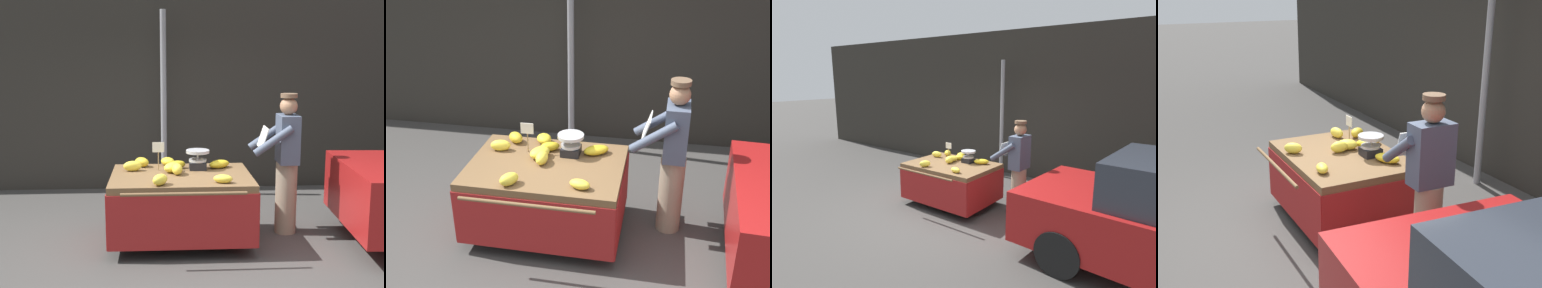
{
  "view_description": "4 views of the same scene",
  "coord_description": "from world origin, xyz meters",
  "views": [
    {
      "loc": [
        -0.32,
        -5.31,
        2.21
      ],
      "look_at": [
        0.04,
        0.52,
        1.17
      ],
      "focal_mm": 48.74,
      "sensor_mm": 36.0,
      "label": 1
    },
    {
      "loc": [
        1.06,
        -3.68,
        3.15
      ],
      "look_at": [
        0.22,
        0.64,
        1.01
      ],
      "focal_mm": 44.38,
      "sensor_mm": 36.0,
      "label": 2
    },
    {
      "loc": [
        3.76,
        -4.16,
        2.45
      ],
      "look_at": [
        0.15,
        0.58,
        1.21
      ],
      "focal_mm": 30.64,
      "sensor_mm": 36.0,
      "label": 3
    },
    {
      "loc": [
        4.61,
        -1.72,
        2.63
      ],
      "look_at": [
        0.13,
        0.51,
        0.99
      ],
      "focal_mm": 46.41,
      "sensor_mm": 36.0,
      "label": 4
    }
  ],
  "objects": [
    {
      "name": "banana_bunch_0",
      "position": [
        0.34,
        0.09,
        0.86
      ],
      "size": [
        0.23,
        0.16,
        0.09
      ],
      "primitive_type": "ellipsoid",
      "rotation": [
        0.0,
        0.0,
        1.34
      ],
      "color": "yellow",
      "rests_on": "banana_cart"
    },
    {
      "name": "ground_plane",
      "position": [
        0.0,
        0.0,
        0.0
      ],
      "size": [
        60.0,
        60.0,
        0.0
      ],
      "primitive_type": "plane",
      "color": "#423F3D"
    },
    {
      "name": "banana_bunch_8",
      "position": [
        -0.65,
        0.71,
        0.88
      ],
      "size": [
        0.23,
        0.15,
        0.12
      ],
      "primitive_type": "ellipsoid",
      "rotation": [
        0.0,
        0.0,
        1.75
      ],
      "color": "yellow",
      "rests_on": "banana_cart"
    },
    {
      "name": "banana_bunch_2",
      "position": [
        0.39,
        0.82,
        0.86
      ],
      "size": [
        0.32,
        0.28,
        0.1
      ],
      "primitive_type": "ellipsoid",
      "rotation": [
        0.0,
        0.0,
        2.12
      ],
      "color": "gold",
      "rests_on": "banana_cart"
    },
    {
      "name": "price_sign",
      "position": [
        -0.35,
        0.73,
        1.06
      ],
      "size": [
        0.14,
        0.01,
        0.34
      ],
      "color": "#997A51",
      "rests_on": "banana_cart"
    },
    {
      "name": "banana_bunch_5",
      "position": [
        -0.33,
        0.03,
        0.88
      ],
      "size": [
        0.22,
        0.23,
        0.12
      ],
      "primitive_type": "ellipsoid",
      "rotation": [
        0.0,
        0.0,
        2.5
      ],
      "color": "yellow",
      "rests_on": "banana_cart"
    },
    {
      "name": "street_pole",
      "position": [
        -0.27,
        2.65,
        1.41
      ],
      "size": [
        0.09,
        0.09,
        2.83
      ],
      "primitive_type": "cylinder",
      "color": "gray",
      "rests_on": "ground"
    },
    {
      "name": "banana_bunch_3",
      "position": [
        -0.24,
        0.99,
        0.87
      ],
      "size": [
        0.23,
        0.25,
        0.1
      ],
      "primitive_type": "ellipsoid",
      "rotation": [
        0.0,
        0.0,
        0.47
      ],
      "color": "yellow",
      "rests_on": "banana_cart"
    },
    {
      "name": "weighing_scale",
      "position": [
        0.12,
        0.76,
        0.93
      ],
      "size": [
        0.28,
        0.28,
        0.24
      ],
      "color": "black",
      "rests_on": "banana_cart"
    },
    {
      "name": "back_wall",
      "position": [
        0.0,
        3.12,
        1.77
      ],
      "size": [
        16.0,
        0.24,
        3.54
      ],
      "primitive_type": "cube",
      "color": "#2D2B26",
      "rests_on": "ground"
    },
    {
      "name": "banana_bunch_6",
      "position": [
        -0.19,
        0.63,
        0.87
      ],
      "size": [
        0.27,
        0.29,
        0.11
      ],
      "primitive_type": "ellipsoid",
      "rotation": [
        0.0,
        0.0,
        2.57
      ],
      "color": "yellow",
      "rests_on": "banana_cart"
    },
    {
      "name": "banana_bunch_1",
      "position": [
        -0.55,
        0.94,
        0.87
      ],
      "size": [
        0.24,
        0.24,
        0.12
      ],
      "primitive_type": "ellipsoid",
      "rotation": [
        0.0,
        0.0,
        0.73
      ],
      "color": "gold",
      "rests_on": "banana_cart"
    },
    {
      "name": "banana_bunch_7",
      "position": [
        -0.12,
        0.81,
        0.86
      ],
      "size": [
        0.24,
        0.18,
        0.1
      ],
      "primitive_type": "ellipsoid",
      "rotation": [
        0.0,
        0.0,
        1.97
      ],
      "color": "gold",
      "rests_on": "banana_cart"
    },
    {
      "name": "vendor_person",
      "position": [
        1.19,
        0.78,
        0.87
      ],
      "size": [
        0.59,
        0.52,
        1.71
      ],
      "color": "gray",
      "rests_on": "ground"
    },
    {
      "name": "banana_bunch_4",
      "position": [
        -0.13,
        0.5,
        0.88
      ],
      "size": [
        0.13,
        0.21,
        0.13
      ],
      "primitive_type": "ellipsoid",
      "rotation": [
        0.0,
        0.0,
        3.11
      ],
      "color": "yellow",
      "rests_on": "banana_cart"
    },
    {
      "name": "banana_cart",
      "position": [
        -0.09,
        0.51,
        0.6
      ],
      "size": [
        1.62,
        1.38,
        0.81
      ],
      "color": "brown",
      "rests_on": "ground"
    }
  ]
}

